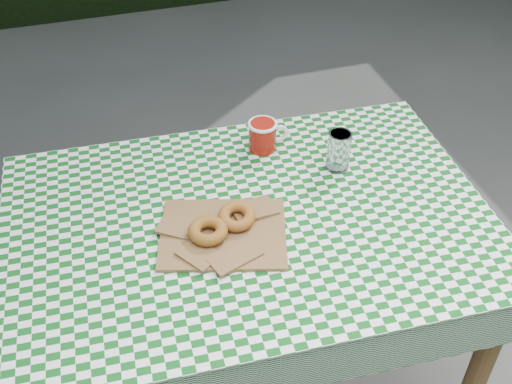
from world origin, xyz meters
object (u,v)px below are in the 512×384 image
paper_bag (223,233)px  coffee_mug (262,136)px  table (250,313)px  drinking_glass (339,151)px

paper_bag → coffee_mug: (0.20, 0.32, 0.04)m
paper_bag → coffee_mug: coffee_mug is taller
table → coffee_mug: coffee_mug is taller
table → drinking_glass: 0.55m
paper_bag → coffee_mug: bearing=57.3°
coffee_mug → drinking_glass: 0.23m
paper_bag → drinking_glass: (0.38, 0.17, 0.05)m
table → drinking_glass: drinking_glass is taller
coffee_mug → paper_bag: bearing=-120.9°
drinking_glass → paper_bag: bearing=-155.9°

